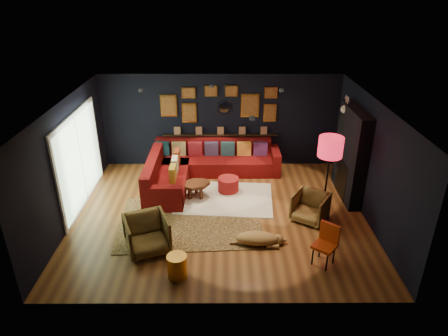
{
  "coord_description": "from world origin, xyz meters",
  "views": [
    {
      "loc": [
        0.06,
        -7.75,
        4.86
      ],
      "look_at": [
        0.09,
        0.3,
        1.03
      ],
      "focal_mm": 32.0,
      "sensor_mm": 36.0,
      "label": 1
    }
  ],
  "objects_px": {
    "coffee_table": "(196,186)",
    "pouf": "(228,184)",
    "armchair_left": "(147,233)",
    "orange_chair": "(327,241)",
    "sectional": "(197,168)",
    "floor_lamp": "(330,150)",
    "gold_stool": "(177,266)",
    "armchair_right": "(310,206)",
    "dog": "(257,236)"
  },
  "relations": [
    {
      "from": "gold_stool",
      "to": "sectional",
      "type": "bearing_deg",
      "value": 87.92
    },
    {
      "from": "orange_chair",
      "to": "floor_lamp",
      "type": "bearing_deg",
      "value": 118.0
    },
    {
      "from": "pouf",
      "to": "armchair_right",
      "type": "relative_size",
      "value": 0.72
    },
    {
      "from": "sectional",
      "to": "armchair_right",
      "type": "relative_size",
      "value": 4.73
    },
    {
      "from": "pouf",
      "to": "armchair_left",
      "type": "relative_size",
      "value": 0.64
    },
    {
      "from": "gold_stool",
      "to": "armchair_right",
      "type": "bearing_deg",
      "value": 34.24
    },
    {
      "from": "coffee_table",
      "to": "orange_chair",
      "type": "bearing_deg",
      "value": -44.07
    },
    {
      "from": "gold_stool",
      "to": "floor_lamp",
      "type": "bearing_deg",
      "value": 33.57
    },
    {
      "from": "sectional",
      "to": "orange_chair",
      "type": "distance_m",
      "value": 4.36
    },
    {
      "from": "coffee_table",
      "to": "sectional",
      "type": "bearing_deg",
      "value": 90.82
    },
    {
      "from": "orange_chair",
      "to": "floor_lamp",
      "type": "distance_m",
      "value": 2.02
    },
    {
      "from": "sectional",
      "to": "armchair_right",
      "type": "bearing_deg",
      "value": -38.21
    },
    {
      "from": "coffee_table",
      "to": "floor_lamp",
      "type": "bearing_deg",
      "value": -16.27
    },
    {
      "from": "coffee_table",
      "to": "dog",
      "type": "xyz_separation_m",
      "value": [
        1.35,
        -1.94,
        -0.12
      ]
    },
    {
      "from": "dog",
      "to": "armchair_left",
      "type": "bearing_deg",
      "value": -172.61
    },
    {
      "from": "armchair_right",
      "to": "floor_lamp",
      "type": "distance_m",
      "value": 1.31
    },
    {
      "from": "armchair_left",
      "to": "dog",
      "type": "distance_m",
      "value": 2.18
    },
    {
      "from": "pouf",
      "to": "orange_chair",
      "type": "height_order",
      "value": "orange_chair"
    },
    {
      "from": "orange_chair",
      "to": "floor_lamp",
      "type": "relative_size",
      "value": 0.43
    },
    {
      "from": "armchair_left",
      "to": "orange_chair",
      "type": "xyz_separation_m",
      "value": [
        3.39,
        -0.38,
        0.07
      ]
    },
    {
      "from": "sectional",
      "to": "floor_lamp",
      "type": "bearing_deg",
      "value": -32.37
    },
    {
      "from": "coffee_table",
      "to": "armchair_left",
      "type": "distance_m",
      "value": 2.27
    },
    {
      "from": "coffee_table",
      "to": "armchair_right",
      "type": "xyz_separation_m",
      "value": [
        2.58,
        -1.03,
        0.04
      ]
    },
    {
      "from": "coffee_table",
      "to": "armchair_right",
      "type": "height_order",
      "value": "armchair_right"
    },
    {
      "from": "sectional",
      "to": "coffee_table",
      "type": "height_order",
      "value": "sectional"
    },
    {
      "from": "armchair_left",
      "to": "dog",
      "type": "relative_size",
      "value": 0.7
    },
    {
      "from": "sectional",
      "to": "dog",
      "type": "relative_size",
      "value": 2.95
    },
    {
      "from": "coffee_table",
      "to": "armchair_left",
      "type": "relative_size",
      "value": 1.05
    },
    {
      "from": "floor_lamp",
      "to": "orange_chair",
      "type": "bearing_deg",
      "value": -101.74
    },
    {
      "from": "sectional",
      "to": "armchair_right",
      "type": "height_order",
      "value": "sectional"
    },
    {
      "from": "coffee_table",
      "to": "armchair_right",
      "type": "relative_size",
      "value": 1.18
    },
    {
      "from": "pouf",
      "to": "sectional",
      "type": "bearing_deg",
      "value": 138.47
    },
    {
      "from": "armchair_left",
      "to": "floor_lamp",
      "type": "distance_m",
      "value": 4.12
    },
    {
      "from": "sectional",
      "to": "coffee_table",
      "type": "relative_size",
      "value": 3.99
    },
    {
      "from": "sectional",
      "to": "gold_stool",
      "type": "xyz_separation_m",
      "value": [
        -0.14,
        -3.9,
        -0.1
      ]
    },
    {
      "from": "armchair_right",
      "to": "floor_lamp",
      "type": "relative_size",
      "value": 0.38
    },
    {
      "from": "armchair_right",
      "to": "floor_lamp",
      "type": "bearing_deg",
      "value": 60.74
    },
    {
      "from": "pouf",
      "to": "orange_chair",
      "type": "relative_size",
      "value": 0.64
    },
    {
      "from": "armchair_right",
      "to": "armchair_left",
      "type": "bearing_deg",
      "value": -129.41
    },
    {
      "from": "orange_chair",
      "to": "coffee_table",
      "type": "bearing_deg",
      "value": 175.67
    },
    {
      "from": "armchair_right",
      "to": "sectional",
      "type": "bearing_deg",
      "value": 174.71
    },
    {
      "from": "armchair_right",
      "to": "floor_lamp",
      "type": "xyz_separation_m",
      "value": [
        0.34,
        0.18,
        1.25
      ]
    },
    {
      "from": "armchair_right",
      "to": "orange_chair",
      "type": "relative_size",
      "value": 0.88
    },
    {
      "from": "sectional",
      "to": "orange_chair",
      "type": "bearing_deg",
      "value": -53.5
    },
    {
      "from": "armchair_left",
      "to": "armchair_right",
      "type": "distance_m",
      "value": 3.56
    },
    {
      "from": "coffee_table",
      "to": "pouf",
      "type": "height_order",
      "value": "coffee_table"
    },
    {
      "from": "sectional",
      "to": "floor_lamp",
      "type": "distance_m",
      "value": 3.7
    },
    {
      "from": "pouf",
      "to": "dog",
      "type": "distance_m",
      "value": 2.29
    },
    {
      "from": "pouf",
      "to": "armchair_right",
      "type": "bearing_deg",
      "value": -36.58
    },
    {
      "from": "armchair_left",
      "to": "gold_stool",
      "type": "relative_size",
      "value": 1.8
    }
  ]
}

